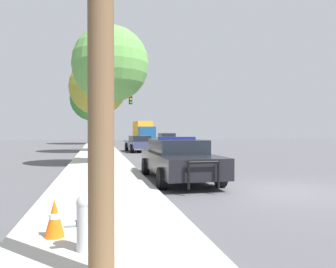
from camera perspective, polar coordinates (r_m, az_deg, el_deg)
The scene contains 13 objects.
ground_plane at distance 10.10m, azimuth 19.50°, elevation -9.41°, with size 110.00×110.00×0.00m, color #4F4F54.
sidewalk_left at distance 8.63m, azimuth -11.27°, elevation -10.68°, with size 3.00×110.00×0.13m.
police_car at distance 11.60m, azimuth 1.77°, elevation -4.27°, with size 2.11×5.44×1.52m.
fire_hydrant at distance 4.71m, azimuth -14.19°, elevation -14.36°, with size 0.56×0.25×0.77m.
traffic_light at distance 30.53m, azimuth -9.72°, elevation 4.28°, with size 3.15×0.35×5.11m.
car_background_midblock at distance 26.90m, azimuth -5.03°, elevation -1.59°, with size 2.13×4.15×1.32m.
car_background_distant at distance 51.76m, azimuth -3.75°, elevation -0.43°, with size 2.00×4.48×1.50m.
car_background_oncoming at distance 35.52m, azimuth -0.19°, elevation -0.95°, with size 1.96×4.38×1.45m.
box_truck at distance 51.57m, azimuth -4.31°, elevation 0.56°, with size 2.79×7.60×3.17m.
tree_sidewalk_near at distance 16.19m, azimuth -9.98°, elevation 11.82°, with size 3.64×3.64×6.62m.
tree_sidewalk_far at distance 42.34m, azimuth -12.91°, elevation 6.06°, with size 5.71×5.71×8.51m.
tree_sidewalk_mid at distance 26.22m, azimuth -12.10°, elevation 8.03°, with size 4.44×4.44×7.24m.
traffic_cone at distance 5.43m, azimuth -19.16°, elevation -13.62°, with size 0.30×0.30×0.58m.
Camera 1 is at (-5.23, -8.47, 1.76)m, focal length 35.00 mm.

